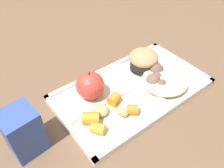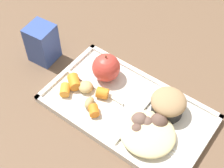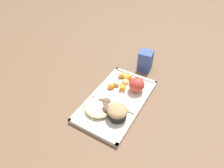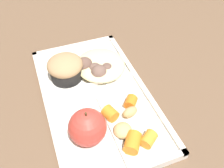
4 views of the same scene
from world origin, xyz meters
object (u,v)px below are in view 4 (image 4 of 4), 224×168
green_apple (87,127)px  plastic_fork (99,65)px  lunch_tray (96,97)px  bran_muffin (65,68)px

green_apple → plastic_fork: (0.19, -0.08, -0.03)m
lunch_tray → plastic_fork: (0.09, -0.04, 0.01)m
lunch_tray → green_apple: green_apple is taller
lunch_tray → green_apple: bearing=154.3°
lunch_tray → bran_muffin: 0.10m
plastic_fork → lunch_tray: bearing=158.3°
green_apple → plastic_fork: bearing=-23.8°
green_apple → bran_muffin: green_apple is taller
bran_muffin → lunch_tray: bearing=-149.8°
lunch_tray → green_apple: size_ratio=5.07×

